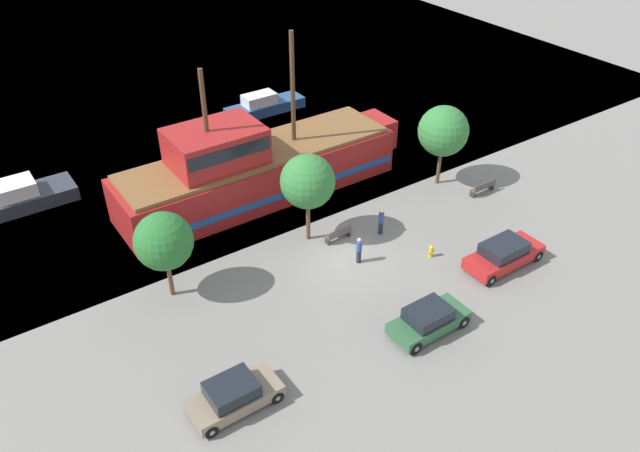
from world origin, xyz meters
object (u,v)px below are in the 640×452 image
Objects in this scene: pedestrian_walking_far at (381,222)px; parked_car_curb_front at (504,254)px; pirate_ship at (255,168)px; pedestrian_walking_near at (359,250)px; moored_boat_dockside at (264,105)px; parked_car_curb_mid at (429,320)px; bench_promenade_west at (483,187)px; fire_hydrant at (431,251)px; parked_car_curb_rear at (234,395)px; bench_promenade_east at (339,234)px; moored_boat_outer at (23,196)px.

parked_car_curb_front is at bearing -59.52° from pedestrian_walking_far.
pirate_ship is 12.02× the size of pedestrian_walking_near.
moored_boat_dockside is (6.90, 10.88, -1.37)m from pirate_ship.
bench_promenade_west is at bearing 32.61° from parked_car_curb_mid.
parked_car_curb_front is 6.13× the size of fire_hydrant.
parked_car_curb_mid is at bearing -147.39° from bench_promenade_west.
pirate_ship is 17.15m from parked_car_curb_rear.
moored_boat_dockside is 4.07× the size of pedestrian_walking_near.
bench_promenade_east is 10.93m from bench_promenade_west.
pedestrian_walking_far is (2.76, 1.48, 0.02)m from pedestrian_walking_near.
pedestrian_walking_near reaches higher than parked_car_curb_front.
moored_boat_outer is 22.55m from pedestrian_walking_far.
parked_car_curb_rear is (-9.89, 1.23, -0.03)m from parked_car_curb_mid.
moored_boat_outer is 7.89× the size of fire_hydrant.
parked_car_curb_front is 2.87× the size of pedestrian_walking_near.
fire_hydrant is (14.09, 3.10, -0.27)m from parked_car_curb_rear.
parked_car_curb_front reaches higher than bench_promenade_east.
fire_hydrant is at bearing 45.88° from parked_car_curb_mid.
parked_car_curb_rear is 2.42× the size of pedestrian_walking_near.
moored_boat_dockside reaches higher than parked_car_curb_front.
bench_promenade_west is at bearing 16.13° from parked_car_curb_rear.
moored_boat_dockside is 1.42× the size of parked_car_curb_front.
fire_hydrant is at bearing -95.15° from moored_boat_dockside.
pedestrian_walking_near is at bearing -173.63° from bench_promenade_west.
fire_hydrant is 8.11m from bench_promenade_west.
bench_promenade_east is (-5.40, -18.01, -0.20)m from moored_boat_dockside.
parked_car_curb_rear is 22.46m from bench_promenade_west.
parked_car_curb_mid is 8.57m from bench_promenade_east.
bench_promenade_east and bench_promenade_west have the same top height.
moored_boat_dockside is 21.09m from pedestrian_walking_near.
bench_promenade_east is 0.97× the size of pedestrian_walking_far.
pedestrian_walking_far reaches higher than parked_car_curb_rear.
parked_car_curb_front is at bearing -88.34° from moored_boat_dockside.
moored_boat_dockside is 18.80m from bench_promenade_east.
fire_hydrant is 3.53m from pedestrian_walking_far.
parked_car_curb_front is 2.47× the size of bench_promenade_west.
pedestrian_walking_near is at bearing -97.10° from bench_promenade_east.
parked_car_curb_rear is 2.45× the size of bench_promenade_east.
moored_boat_dockside is 8.68× the size of fire_hydrant.
moored_boat_outer is at bearing 148.56° from bench_promenade_west.
pedestrian_walking_far is at bearing 66.96° from parked_car_curb_mid.
moored_boat_outer is at bearing 137.87° from pedestrian_walking_far.
pedestrian_walking_near reaches higher than parked_car_curb_mid.
pedestrian_walking_near is at bearing -82.66° from pirate_ship.
parked_car_curb_front is at bearing -46.01° from fire_hydrant.
moored_boat_dockside reaches higher than parked_car_curb_rear.
pedestrian_walking_far is at bearing 26.18° from parked_car_curb_rear.
parked_car_curb_mid is at bearing -59.51° from moored_boat_outer.
parked_car_curb_mid is 2.43× the size of pedestrian_walking_far.
fire_hydrant is (17.64, -18.50, -0.26)m from moored_boat_outer.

